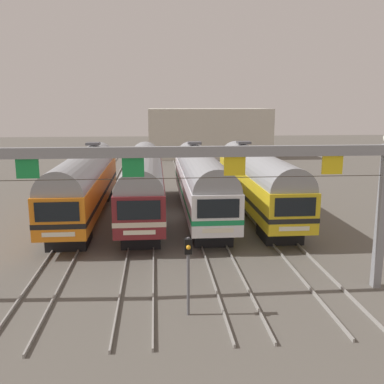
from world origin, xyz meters
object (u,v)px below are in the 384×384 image
commuter_train_orange (85,181)px  commuter_train_white (201,180)px  commuter_train_maroon (143,180)px  catenary_gantry (184,179)px  yard_signal_mast (188,262)px  commuter_train_yellow (257,179)px

commuter_train_orange → commuter_train_white: size_ratio=1.00×
commuter_train_maroon → catenary_gantry: 13.87m
commuter_train_maroon → commuter_train_white: (4.22, 0.00, 0.00)m
catenary_gantry → yard_signal_mast: 3.52m
commuter_train_orange → commuter_train_white: 8.44m
commuter_train_white → yard_signal_mast: bearing=-97.8°
catenary_gantry → commuter_train_yellow: bearing=64.9°
catenary_gantry → yard_signal_mast: size_ratio=5.60×
commuter_train_white → commuter_train_yellow: same height
commuter_train_white → catenary_gantry: size_ratio=1.01×
catenary_gantry → yard_signal_mast: (-0.00, -1.98, -2.90)m
yard_signal_mast → catenary_gantry: bearing=90.0°
commuter_train_maroon → commuter_train_yellow: 8.44m
commuter_train_yellow → catenary_gantry: (-6.33, -13.50, 2.44)m
commuter_train_yellow → commuter_train_orange: bearing=180.0°
catenary_gantry → commuter_train_white: bearing=81.1°
commuter_train_maroon → catenary_gantry: (2.11, -13.49, 2.44)m
commuter_train_orange → commuter_train_yellow: size_ratio=1.00×
commuter_train_white → commuter_train_yellow: bearing=0.0°
yard_signal_mast → commuter_train_orange: bearing=112.2°
commuter_train_maroon → yard_signal_mast: size_ratio=5.65×
commuter_train_orange → catenary_gantry: catenary_gantry is taller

